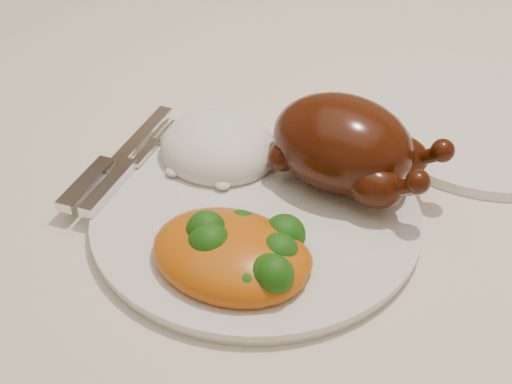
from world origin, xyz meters
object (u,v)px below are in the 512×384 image
at_px(dining_table, 263,190).
at_px(roast_chicken, 346,145).
at_px(side_plate, 486,126).
at_px(dinner_plate, 256,216).

xyz_separation_m(dining_table, roast_chicken, (0.12, -0.09, 0.15)).
relative_size(side_plate, roast_chicken, 1.47).
bearing_deg(dining_table, roast_chicken, -37.61).
distance_m(side_plate, roast_chicken, 0.19).
xyz_separation_m(dinner_plate, side_plate, (0.15, 0.23, -0.00)).
bearing_deg(roast_chicken, side_plate, 66.65).
bearing_deg(dinner_plate, dining_table, 112.63).
bearing_deg(dinner_plate, side_plate, 56.91).
xyz_separation_m(dining_table, side_plate, (0.22, 0.07, 0.11)).
xyz_separation_m(dining_table, dinner_plate, (0.07, -0.16, 0.11)).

